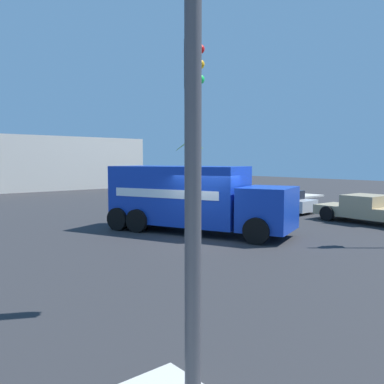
% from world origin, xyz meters
% --- Properties ---
extents(ground_plane, '(100.00, 100.00, 0.00)m').
position_xyz_m(ground_plane, '(0.00, 0.00, 0.00)').
color(ground_plane, '#2B2B2D').
extents(sidewalk_corner_far, '(12.96, 12.96, 0.14)m').
position_xyz_m(sidewalk_corner_far, '(13.63, 13.63, 0.07)').
color(sidewalk_corner_far, beige).
rests_on(sidewalk_corner_far, ground).
extents(delivery_truck, '(5.35, 8.30, 2.84)m').
position_xyz_m(delivery_truck, '(0.56, 1.46, 1.48)').
color(delivery_truck, '#1438AD').
rests_on(delivery_truck, ground).
extents(traffic_light_secondary, '(2.83, 3.37, 5.93)m').
position_xyz_m(traffic_light_secondary, '(-6.65, -7.07, 4.04)').
color(traffic_light_secondary, '#38383D').
rests_on(traffic_light_secondary, sidewalk_corner_near).
extents(pickup_tan, '(2.37, 5.26, 1.38)m').
position_xyz_m(pickup_tan, '(8.78, -2.30, 0.73)').
color(pickup_tan, tan).
rests_on(pickup_tan, ground).
extents(sedan_silver, '(2.35, 4.45, 1.31)m').
position_xyz_m(sedan_silver, '(8.89, 3.32, 0.63)').
color(sedan_silver, '#B7BABF').
rests_on(sedan_silver, ground).
extents(vending_machine_red, '(1.17, 1.16, 1.85)m').
position_xyz_m(vending_machine_red, '(12.21, 14.25, 1.07)').
color(vending_machine_red, red).
rests_on(vending_machine_red, sidewalk_corner_far).
extents(palm_tree_far, '(2.62, 2.82, 5.00)m').
position_xyz_m(palm_tree_far, '(15.08, 19.02, 3.45)').
color(palm_tree_far, '#7A6647').
rests_on(palm_tree_far, sidewalk_corner_far).
extents(building_backdrop, '(22.24, 6.00, 5.54)m').
position_xyz_m(building_backdrop, '(4.12, 30.84, 2.77)').
color(building_backdrop, beige).
rests_on(building_backdrop, ground).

